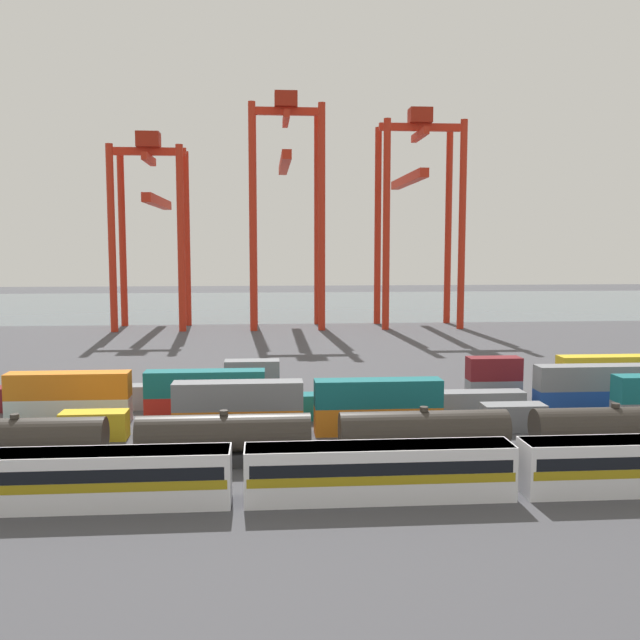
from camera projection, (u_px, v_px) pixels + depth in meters
The scene contains 29 objects.
ground_plane at pixel (318, 363), 107.92m from camera, with size 420.00×420.00×0.00m, color #424247.
harbour_water at pixel (291, 304), 216.91m from camera, with size 400.00×110.00×0.01m, color slate.
passenger_train at pixel (379, 469), 49.92m from camera, with size 58.62×3.14×3.90m.
freight_tank_row at pixel (325, 437), 58.41m from camera, with size 63.51×3.06×4.52m.
shipping_container_1 at pixel (94, 425), 65.50m from camera, with size 6.04×2.44×2.60m, color gold.
shipping_container_2 at pixel (238, 422), 66.53m from camera, with size 12.10×2.44×2.60m, color orange.
shipping_container_3 at pixel (238, 395), 66.26m from camera, with size 12.10×2.44×2.60m, color slate.
shipping_container_4 at pixel (378, 420), 67.57m from camera, with size 12.10×2.44×2.60m, color orange.
shipping_container_5 at pixel (378, 393), 67.30m from camera, with size 12.10×2.44×2.60m, color #146066.
shipping_container_6 at pixel (513, 417), 68.60m from camera, with size 6.04×2.44×2.60m, color slate.
shipping_container_9 at pixel (69, 411), 71.32m from camera, with size 12.10×2.44×2.60m, color silver.
shipping_container_10 at pixel (68, 385), 71.05m from camera, with size 12.10×2.44×2.60m, color orange.
shipping_container_11 at pixel (206, 408), 72.38m from camera, with size 12.10×2.44×2.60m, color #AD211C.
shipping_container_12 at pixel (205, 383), 72.11m from camera, with size 12.10×2.44×2.60m, color #146066.
shipping_container_13 at pixel (338, 406), 73.44m from camera, with size 12.10×2.44×2.60m, color #146066.
shipping_container_14 at pixel (466, 404), 74.50m from camera, with size 12.10×2.44×2.60m, color slate.
shipping_container_15 at pixel (591, 401), 75.57m from camera, with size 12.10×2.44×2.60m, color #1C4299.
shipping_container_16 at pixel (592, 377), 75.29m from camera, with size 12.10×2.44×2.60m, color slate.
shipping_container_20 at pixel (127, 397), 77.80m from camera, with size 12.10×2.44×2.60m, color slate.
shipping_container_21 at pixel (252, 395), 78.87m from camera, with size 6.04×2.44×2.60m, color orange.
shipping_container_22 at pixel (252, 372), 78.60m from camera, with size 6.04×2.44×2.60m, color slate.
shipping_container_23 at pixel (374, 393), 79.94m from camera, with size 6.04×2.44×2.60m, color silver.
shipping_container_24 at pixel (493, 391), 81.01m from camera, with size 6.04×2.44×2.60m, color slate.
shipping_container_25 at pixel (494, 368), 80.74m from camera, with size 6.04×2.44×2.60m, color maroon.
shipping_container_26 at pixel (609, 389), 82.09m from camera, with size 12.10×2.44×2.60m, color silver.
shipping_container_27 at pixel (610, 367), 81.81m from camera, with size 12.10×2.44×2.60m, color gold.
gantry_crane_west at pixel (152, 213), 153.21m from camera, with size 15.60×34.18×41.54m.
gantry_crane_central at pixel (286, 188), 154.74m from camera, with size 15.92×35.41×50.22m.
gantry_crane_east at pixel (417, 197), 157.31m from camera, with size 17.85×35.45×47.27m.
Camera 1 is at (-8.02, -66.34, 17.82)m, focal length 39.87 mm.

